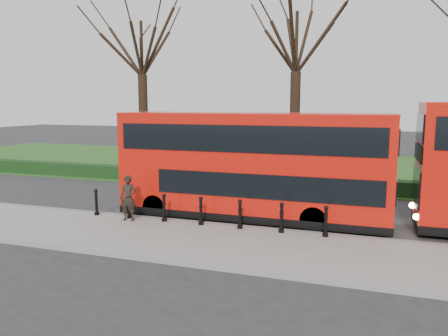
% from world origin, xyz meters
% --- Properties ---
extents(ground, '(120.00, 120.00, 0.00)m').
position_xyz_m(ground, '(0.00, 0.00, 0.00)').
color(ground, '#28282B').
rests_on(ground, ground).
extents(pavement, '(60.00, 4.00, 0.15)m').
position_xyz_m(pavement, '(0.00, -3.00, 0.07)').
color(pavement, gray).
rests_on(pavement, ground).
extents(kerb, '(60.00, 0.25, 0.16)m').
position_xyz_m(kerb, '(0.00, -1.00, 0.07)').
color(kerb, slate).
rests_on(kerb, ground).
extents(grass_verge, '(60.00, 18.00, 0.06)m').
position_xyz_m(grass_verge, '(0.00, 15.00, 0.03)').
color(grass_verge, '#27531B').
rests_on(grass_verge, ground).
extents(hedge, '(60.00, 0.90, 0.80)m').
position_xyz_m(hedge, '(0.00, 6.80, 0.40)').
color(hedge, black).
rests_on(hedge, ground).
extents(yellow_line_outer, '(60.00, 0.10, 0.01)m').
position_xyz_m(yellow_line_outer, '(0.00, -0.70, 0.01)').
color(yellow_line_outer, yellow).
rests_on(yellow_line_outer, ground).
extents(yellow_line_inner, '(60.00, 0.10, 0.01)m').
position_xyz_m(yellow_line_inner, '(0.00, -0.50, 0.01)').
color(yellow_line_inner, yellow).
rests_on(yellow_line_inner, ground).
extents(tree_left, '(7.42, 7.42, 11.60)m').
position_xyz_m(tree_left, '(-8.00, 10.00, 8.43)').
color(tree_left, black).
rests_on(tree_left, ground).
extents(tree_mid, '(7.39, 7.39, 11.54)m').
position_xyz_m(tree_mid, '(2.00, 10.00, 8.39)').
color(tree_mid, black).
rests_on(tree_mid, ground).
extents(bollard_row, '(9.07, 0.15, 1.00)m').
position_xyz_m(bollard_row, '(0.54, -1.35, 0.65)').
color(bollard_row, black).
rests_on(bollard_row, pavement).
extents(bus_lead, '(10.50, 2.41, 4.18)m').
position_xyz_m(bus_lead, '(1.93, 0.53, 2.10)').
color(bus_lead, red).
rests_on(bus_lead, ground).
extents(pedestrian, '(0.69, 0.50, 1.73)m').
position_xyz_m(pedestrian, '(-2.26, -1.67, 1.01)').
color(pedestrian, black).
rests_on(pedestrian, pavement).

